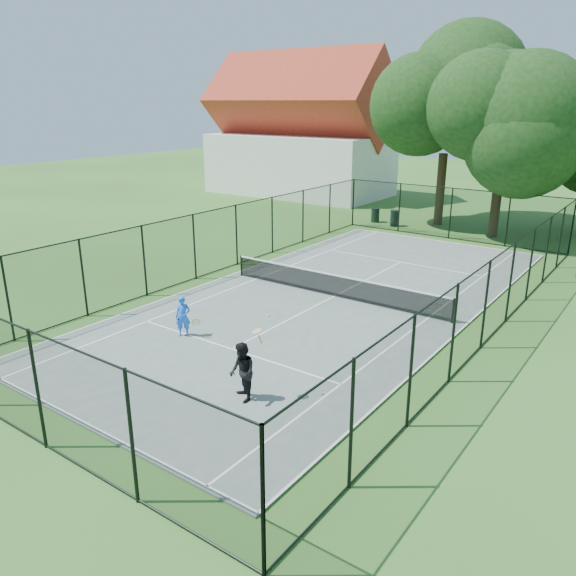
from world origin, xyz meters
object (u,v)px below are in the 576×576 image
Objects in this scene: tennis_net at (335,284)px; trash_bin_right at (394,218)px; player_blue at (183,316)px; player_black at (242,372)px; trash_bin_left at (375,215)px.

tennis_net is 14.90m from trash_bin_right.
player_blue is at bearing -84.32° from trash_bin_right.
tennis_net is at bearing -73.86° from trash_bin_right.
player_blue is (2.07, -20.83, 0.24)m from trash_bin_right.
player_black is (2.39, -8.68, 0.30)m from tennis_net.
tennis_net is 10.61× the size of trash_bin_left.
player_black reaches higher than trash_bin_left.
trash_bin_right is at bearing 106.14° from tennis_net.
trash_bin_left is 24.80m from player_black.
player_black reaches higher than trash_bin_right.
player_black is at bearing -25.94° from player_blue.
tennis_net is at bearing 105.41° from player_black.
tennis_net reaches higher than trash_bin_left.
player_black is at bearing -74.13° from trash_bin_right.
player_blue is at bearing 154.06° from player_black.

